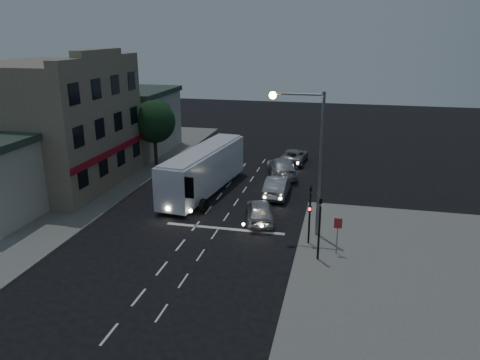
% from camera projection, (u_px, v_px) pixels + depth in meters
% --- Properties ---
extents(ground, '(120.00, 120.00, 0.00)m').
position_uv_depth(ground, '(186.00, 238.00, 29.43)').
color(ground, black).
extents(sidewalk_near, '(12.00, 24.00, 0.12)m').
position_uv_depth(sidewalk_near, '(410.00, 296.00, 22.94)').
color(sidewalk_near, slate).
rests_on(sidewalk_near, ground).
extents(sidewalk_far, '(12.00, 50.00, 0.12)m').
position_uv_depth(sidewalk_far, '(71.00, 184.00, 39.59)').
color(sidewalk_far, slate).
rests_on(sidewalk_far, ground).
extents(road_markings, '(8.00, 30.55, 0.01)m').
position_uv_depth(road_markings, '(219.00, 220.00, 32.22)').
color(road_markings, silver).
rests_on(road_markings, ground).
extents(tour_bus, '(3.89, 12.04, 3.62)m').
position_uv_depth(tour_bus, '(204.00, 169.00, 37.21)').
color(tour_bus, silver).
rests_on(tour_bus, ground).
extents(car_suv, '(2.83, 4.70, 1.50)m').
position_uv_depth(car_suv, '(259.00, 211.00, 31.88)').
color(car_suv, silver).
rests_on(car_suv, ground).
extents(car_sedan_a, '(1.68, 4.76, 1.57)m').
position_uv_depth(car_sedan_a, '(277.00, 186.00, 36.80)').
color(car_sedan_a, beige).
rests_on(car_sedan_a, ground).
extents(car_sedan_b, '(3.65, 6.03, 1.63)m').
position_uv_depth(car_sedan_b, '(282.00, 167.00, 41.83)').
color(car_sedan_b, '#B4B5BB').
rests_on(car_sedan_b, ground).
extents(car_sedan_c, '(2.51, 4.97, 1.35)m').
position_uv_depth(car_sedan_c, '(294.00, 156.00, 46.08)').
color(car_sedan_c, gray).
rests_on(car_sedan_c, ground).
extents(traffic_signal_main, '(0.25, 0.35, 4.10)m').
position_uv_depth(traffic_signal_main, '(310.00, 208.00, 27.79)').
color(traffic_signal_main, black).
rests_on(traffic_signal_main, sidewalk_near).
extents(traffic_signal_side, '(0.18, 0.15, 4.10)m').
position_uv_depth(traffic_signal_side, '(320.00, 222.00, 25.81)').
color(traffic_signal_side, black).
rests_on(traffic_signal_side, sidewalk_near).
extents(regulatory_sign, '(0.45, 0.12, 2.20)m').
position_uv_depth(regulatory_sign, '(338.00, 230.00, 26.74)').
color(regulatory_sign, slate).
rests_on(regulatory_sign, sidewalk_near).
extents(streetlight, '(3.32, 0.44, 9.00)m').
position_uv_depth(streetlight, '(310.00, 148.00, 28.15)').
color(streetlight, slate).
rests_on(streetlight, sidewalk_near).
extents(main_building, '(10.12, 12.00, 11.00)m').
position_uv_depth(main_building, '(54.00, 124.00, 38.24)').
color(main_building, '#786E54').
rests_on(main_building, sidewalk_far).
extents(low_building_north, '(9.40, 9.40, 6.50)m').
position_uv_depth(low_building_north, '(126.00, 120.00, 49.82)').
color(low_building_north, '#B8B7B2').
rests_on(low_building_north, sidewalk_far).
extents(street_tree, '(4.00, 4.00, 6.20)m').
position_uv_depth(street_tree, '(154.00, 120.00, 43.74)').
color(street_tree, black).
rests_on(street_tree, sidewalk_far).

